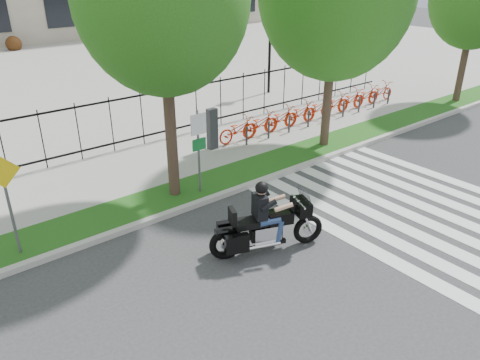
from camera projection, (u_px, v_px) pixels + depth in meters
ground at (295, 276)px, 10.49m from camera, size 120.00×120.00×0.00m
curb at (193, 205)px, 13.35m from camera, size 60.00×0.20×0.15m
grass_verge at (177, 195)px, 13.95m from camera, size 60.00×1.50×0.15m
sidewalk at (138, 168)px, 15.71m from camera, size 60.00×3.50×0.15m
plaza at (0, 77)px, 28.08m from camera, size 80.00×34.00×0.10m
crosswalk_stripes at (416, 210)px, 13.22m from camera, size 5.70×8.00×0.01m
iron_fence at (112, 125)px, 16.48m from camera, size 30.00×0.06×2.00m
lamp_post_right at (270, 31)px, 23.24m from camera, size 1.06×0.70×4.25m
bike_share_station at (317, 109)px, 20.08m from camera, size 11.07×0.85×1.50m
sign_pole_regulatory at (199, 141)px, 13.31m from camera, size 0.50×0.09×2.50m
sign_pole_warning at (6, 192)px, 10.39m from camera, size 0.78×0.09×2.49m
motorcycle_rider at (267, 223)px, 11.11m from camera, size 2.78×1.45×2.25m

